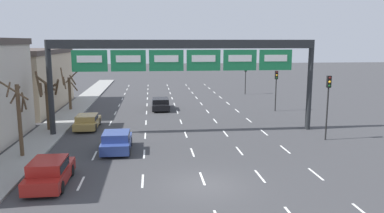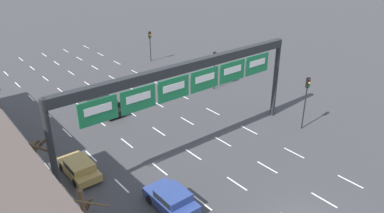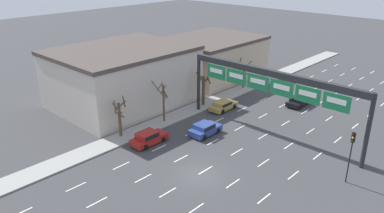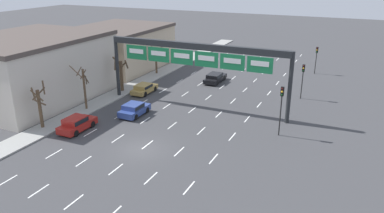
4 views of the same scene
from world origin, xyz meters
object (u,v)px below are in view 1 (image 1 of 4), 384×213
car_black (161,103)px  traffic_light_far_end (276,82)px  tree_bare_third (69,89)px  traffic_light_near_gantry (328,95)px  tree_bare_furthest (48,100)px  car_red (49,172)px  car_blue (117,141)px  tree_bare_second (19,114)px  sign_gantry (185,56)px  traffic_light_mid_block (246,73)px  car_gold (87,121)px

car_black → traffic_light_far_end: (12.47, -2.30, 2.45)m
traffic_light_far_end → tree_bare_third: size_ratio=0.96×
traffic_light_near_gantry → tree_bare_furthest: size_ratio=1.01×
traffic_light_far_end → car_red: bearing=-134.0°
tree_bare_third → tree_bare_furthest: bearing=-88.5°
car_blue → tree_bare_third: 17.66m
traffic_light_near_gantry → tree_bare_second: tree_bare_second is taller
traffic_light_far_end → tree_bare_third: (-22.37, 2.73, -0.74)m
car_blue → sign_gantry: bearing=43.5°
traffic_light_far_end → tree_bare_second: 26.29m
traffic_light_mid_block → tree_bare_furthest: size_ratio=0.85×
car_blue → tree_bare_second: tree_bare_second is taller
traffic_light_near_gantry → tree_bare_furthest: 22.67m
car_gold → traffic_light_mid_block: size_ratio=1.00×
tree_bare_second → tree_bare_furthest: bearing=91.2°
car_gold → tree_bare_furthest: (-3.04, -0.61, 2.00)m
tree_bare_third → car_black: bearing=-2.5°
car_gold → traffic_light_mid_block: (19.05, 19.52, 2.32)m
tree_bare_second → car_blue: bearing=7.7°
tree_bare_third → traffic_light_far_end: bearing=-7.0°
car_black → sign_gantry: bearing=-81.0°
car_red → tree_bare_second: 6.36m
car_blue → tree_bare_second: bearing=-172.3°
sign_gantry → traffic_light_near_gantry: (10.63, -3.54, -2.85)m
traffic_light_near_gantry → sign_gantry: bearing=161.6°
car_gold → tree_bare_furthest: 3.69m
traffic_light_far_end → tree_bare_third: 22.55m
car_red → tree_bare_third: (-3.50, 22.30, 1.63)m
car_red → traffic_light_far_end: 27.29m
traffic_light_near_gantry → tree_bare_second: 22.00m
traffic_light_mid_block → tree_bare_furthest: (-22.09, -20.13, -0.32)m
car_blue → traffic_light_mid_block: traffic_light_mid_block is taller
traffic_light_near_gantry → traffic_light_far_end: size_ratio=1.13×
traffic_light_mid_block → tree_bare_second: tree_bare_second is taller
sign_gantry → car_blue: 9.11m
car_blue → traffic_light_mid_block: bearing=59.3°
traffic_light_far_end → sign_gantry: bearing=-141.0°
car_black → tree_bare_second: bearing=-119.6°
traffic_light_mid_block → tree_bare_furthest: 29.89m
car_blue → traffic_light_far_end: bearing=40.5°
sign_gantry → car_blue: bearing=-136.5°
car_blue → traffic_light_near_gantry: bearing=5.0°
sign_gantry → car_gold: size_ratio=5.24×
tree_bare_furthest → tree_bare_third: bearing=91.5°
car_gold → traffic_light_far_end: 20.26m
car_red → car_black: 22.79m
sign_gantry → car_blue: size_ratio=5.52×
sign_gantry → car_blue: (-5.19, -4.92, -5.63)m
sign_gantry → tree_bare_third: (-11.65, 11.43, -3.98)m
traffic_light_far_end → car_black: bearing=169.5°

